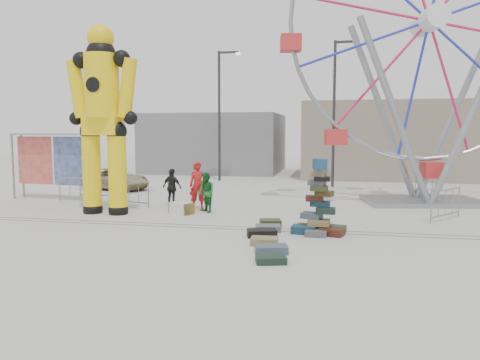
% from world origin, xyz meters
% --- Properties ---
extents(ground, '(90.00, 90.00, 0.00)m').
position_xyz_m(ground, '(0.00, 0.00, 0.00)').
color(ground, '#9E9E99').
rests_on(ground, ground).
extents(track_line_near, '(40.00, 0.04, 0.01)m').
position_xyz_m(track_line_near, '(0.00, 0.60, 0.00)').
color(track_line_near, '#47443F').
rests_on(track_line_near, ground).
extents(track_line_far, '(40.00, 0.04, 0.01)m').
position_xyz_m(track_line_far, '(0.00, 1.00, 0.00)').
color(track_line_far, '#47443F').
rests_on(track_line_far, ground).
extents(building_right, '(12.00, 8.00, 5.00)m').
position_xyz_m(building_right, '(7.00, 20.00, 2.50)').
color(building_right, gray).
rests_on(building_right, ground).
extents(building_left, '(10.00, 8.00, 4.40)m').
position_xyz_m(building_left, '(-6.00, 22.00, 2.20)').
color(building_left, gray).
rests_on(building_left, ground).
extents(lamp_post_right, '(1.41, 0.25, 8.00)m').
position_xyz_m(lamp_post_right, '(3.09, 13.00, 4.48)').
color(lamp_post_right, '#2D2D30').
rests_on(lamp_post_right, ground).
extents(lamp_post_left, '(1.41, 0.25, 8.00)m').
position_xyz_m(lamp_post_left, '(-3.91, 15.00, 4.48)').
color(lamp_post_left, '#2D2D30').
rests_on(lamp_post_left, ground).
extents(suitcase_tower, '(1.65, 1.39, 2.25)m').
position_xyz_m(suitcase_tower, '(2.65, 0.54, 0.63)').
color(suitcase_tower, '#183A49').
rests_on(suitcase_tower, ground).
extents(crash_test_dummy, '(2.81, 1.25, 7.12)m').
position_xyz_m(crash_test_dummy, '(-5.28, 2.44, 3.75)').
color(crash_test_dummy, black).
rests_on(crash_test_dummy, ground).
extents(ferris_wheel, '(11.45, 3.62, 13.44)m').
position_xyz_m(ferris_wheel, '(6.79, 7.48, 6.62)').
color(ferris_wheel, gray).
rests_on(ferris_wheel, ground).
extents(banner_scaffold, '(4.17, 1.14, 2.98)m').
position_xyz_m(banner_scaffold, '(-9.26, 5.31, 2.24)').
color(banner_scaffold, gray).
rests_on(banner_scaffold, ground).
extents(steamer_trunk, '(1.03, 0.88, 0.42)m').
position_xyz_m(steamer_trunk, '(-2.50, 3.00, 0.21)').
color(steamer_trunk, silver).
rests_on(steamer_trunk, ground).
extents(row_case_0, '(0.78, 0.69, 0.22)m').
position_xyz_m(row_case_0, '(1.08, 1.31, 0.11)').
color(row_case_0, '#2F3B1D').
rests_on(row_case_0, ground).
extents(row_case_1, '(0.85, 0.68, 0.19)m').
position_xyz_m(row_case_1, '(1.11, 0.57, 0.09)').
color(row_case_1, '#56575D').
rests_on(row_case_1, ground).
extents(row_case_2, '(0.95, 0.71, 0.22)m').
position_xyz_m(row_case_2, '(1.05, -0.27, 0.11)').
color(row_case_2, black).
rests_on(row_case_2, ground).
extents(row_case_3, '(0.75, 0.55, 0.20)m').
position_xyz_m(row_case_3, '(1.25, -1.19, 0.10)').
color(row_case_3, olive).
rests_on(row_case_3, ground).
extents(row_case_4, '(0.91, 0.71, 0.20)m').
position_xyz_m(row_case_4, '(1.56, -2.04, 0.10)').
color(row_case_4, '#455262').
rests_on(row_case_4, ground).
extents(row_case_5, '(0.81, 0.71, 0.17)m').
position_xyz_m(row_case_5, '(1.66, -2.90, 0.08)').
color(row_case_5, black).
rests_on(row_case_5, ground).
extents(barricade_dummy_a, '(2.00, 0.14, 1.10)m').
position_xyz_m(barricade_dummy_a, '(-7.78, 4.98, 0.55)').
color(barricade_dummy_a, gray).
rests_on(barricade_dummy_a, ground).
extents(barricade_dummy_b, '(2.00, 0.13, 1.10)m').
position_xyz_m(barricade_dummy_b, '(-7.34, 5.92, 0.55)').
color(barricade_dummy_b, gray).
rests_on(barricade_dummy_b, ground).
extents(barricade_dummy_c, '(1.95, 0.64, 1.10)m').
position_xyz_m(barricade_dummy_c, '(-5.19, 4.32, 0.55)').
color(barricade_dummy_c, gray).
rests_on(barricade_dummy_c, ground).
extents(barricade_wheel_front, '(1.32, 1.63, 1.10)m').
position_xyz_m(barricade_wheel_front, '(6.87, 3.61, 0.55)').
color(barricade_wheel_front, gray).
rests_on(barricade_wheel_front, ground).
extents(barricade_wheel_back, '(0.75, 1.92, 1.10)m').
position_xyz_m(barricade_wheel_back, '(7.31, 9.44, 0.55)').
color(barricade_wheel_back, gray).
rests_on(barricade_wheel_back, ground).
extents(pedestrian_red, '(0.79, 0.64, 1.88)m').
position_xyz_m(pedestrian_red, '(-2.15, 4.04, 0.94)').
color(pedestrian_red, '#AA1818').
rests_on(pedestrian_red, ground).
extents(pedestrian_green, '(0.93, 0.93, 1.53)m').
position_xyz_m(pedestrian_green, '(-1.66, 3.44, 0.76)').
color(pedestrian_green, '#186126').
rests_on(pedestrian_green, ground).
extents(pedestrian_black, '(0.98, 0.63, 1.55)m').
position_xyz_m(pedestrian_black, '(-3.46, 4.70, 0.77)').
color(pedestrian_black, black).
rests_on(pedestrian_black, ground).
extents(parked_suv, '(4.48, 3.41, 1.13)m').
position_xyz_m(parked_suv, '(-8.37, 9.50, 0.57)').
color(parked_suv, tan).
rests_on(parked_suv, ground).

